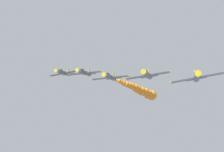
{
  "coord_description": "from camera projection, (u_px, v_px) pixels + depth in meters",
  "views": [
    {
      "loc": [
        -17.46,
        70.35,
        122.64
      ],
      "look_at": [
        0.0,
        0.0,
        130.54
      ],
      "focal_mm": 48.33,
      "sensor_mm": 36.0,
      "label": 1
    }
  ],
  "objects": [
    {
      "name": "airplane_lead",
      "position": [
        197.0,
        77.0,
        52.56
      ],
      "size": [
        9.49,
        10.35,
        2.83
      ],
      "rotation": [
        0.0,
        0.17,
        0.0
      ],
      "color": "#474C56"
    },
    {
      "name": "airplane_left_inner",
      "position": [
        147.0,
        75.0,
        62.36
      ],
      "size": [
        9.52,
        10.35,
        2.68
      ],
      "rotation": [
        0.0,
        0.14,
        0.0
      ],
      "color": "#474C56"
    },
    {
      "name": "airplane_right_inner",
      "position": [
        110.0,
        77.0,
        73.41
      ],
      "size": [
        9.56,
        10.35,
        2.39
      ],
      "rotation": [
        0.0,
        0.07,
        0.0
      ],
      "color": "#474C56"
    },
    {
      "name": "smoke_trail_right_inner",
      "position": [
        143.0,
        91.0,
        98.41
      ],
      "size": [
        8.59,
        28.07,
        5.24
      ],
      "color": "orange"
    },
    {
      "name": "airplane_left_outer",
      "position": [
        84.0,
        72.0,
        82.61
      ],
      "size": [
        9.56,
        10.35,
        2.38
      ],
      "rotation": [
        0.0,
        0.07,
        0.0
      ],
      "color": "#474C56"
    },
    {
      "name": "airplane_right_outer",
      "position": [
        63.0,
        73.0,
        92.25
      ],
      "size": [
        9.5,
        10.35,
        2.75
      ],
      "rotation": [
        0.0,
        0.15,
        0.0
      ],
      "color": "#474C56"
    }
  ]
}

